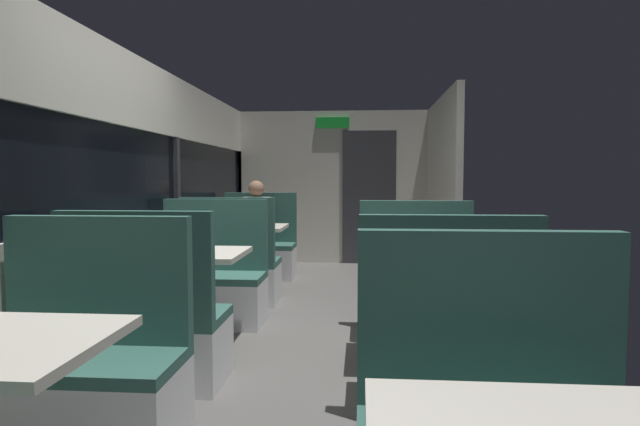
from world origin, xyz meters
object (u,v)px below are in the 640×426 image
Objects in this scene: dining_table_mid_window at (184,265)px; dining_table_rear_aisle at (428,273)px; bench_rear_aisle_facing_entry at (417,295)px; bench_rear_aisle_facing_end at (444,350)px; dining_table_far_window at (246,234)px; bench_far_window_facing_end at (232,271)px; bench_near_window_facing_entry at (84,378)px; bench_far_window_facing_entry at (258,252)px; bench_mid_window_facing_entry at (211,286)px; seated_passenger at (257,237)px; bench_mid_window_facing_end at (147,333)px.

dining_table_rear_aisle is (1.79, -0.20, 0.00)m from dining_table_mid_window.
bench_rear_aisle_facing_end is at bearing -90.00° from bench_rear_aisle_facing_entry.
bench_far_window_facing_end reaches higher than dining_table_far_window.
bench_near_window_facing_entry is 2.65m from bench_rear_aisle_facing_entry.
bench_far_window_facing_end is (0.00, 1.45, -0.31)m from dining_table_mid_window.
bench_rear_aisle_facing_end reaches higher than dining_table_rear_aisle.
bench_near_window_facing_entry is 3.61m from dining_table_far_window.
bench_far_window_facing_entry reaches higher than dining_table_far_window.
bench_near_window_facing_entry and bench_rear_aisle_facing_entry have the same top height.
bench_mid_window_facing_entry is 1.00× the size of bench_rear_aisle_facing_end.
bench_rear_aisle_facing_end is at bearing -64.02° from seated_passenger.
bench_rear_aisle_facing_entry is (1.79, 1.20, 0.00)m from bench_mid_window_facing_end.
bench_far_window_facing_entry is at bearing 120.43° from dining_table_rear_aisle.
bench_rear_aisle_facing_end is (1.79, -0.20, 0.00)m from bench_mid_window_facing_end.
bench_rear_aisle_facing_entry is (1.79, -0.95, 0.00)m from bench_far_window_facing_end.
bench_near_window_facing_entry is 1.22× the size of dining_table_far_window.
dining_table_rear_aisle is at bearing -59.57° from bench_far_window_facing_entry.
bench_far_window_facing_entry is (0.00, 1.40, 0.00)m from bench_far_window_facing_end.
bench_mid_window_facing_end is 1.00× the size of bench_rear_aisle_facing_entry.
dining_table_far_window is at bearing 127.32° from dining_table_rear_aisle.
bench_rear_aisle_facing_entry is (1.79, -1.65, -0.31)m from dining_table_far_window.
bench_far_window_facing_end reaches higher than dining_table_rear_aisle.
bench_far_window_facing_entry is 1.00× the size of bench_rear_aisle_facing_entry.
dining_table_far_window is 0.64m from seated_passenger.
bench_mid_window_facing_end is 1.22× the size of dining_table_far_window.
bench_mid_window_facing_end is 1.00× the size of bench_far_window_facing_end.
bench_far_window_facing_entry is (0.00, 2.15, 0.00)m from bench_mid_window_facing_entry.
dining_table_far_window is at bearing 90.00° from bench_mid_window_facing_entry.
dining_table_mid_window is 1.00× the size of dining_table_rear_aisle.
bench_far_window_facing_entry is 0.87× the size of seated_passenger.
bench_far_window_facing_entry is 1.22× the size of dining_table_rear_aisle.
bench_rear_aisle_facing_end is at bearing -41.77° from bench_mid_window_facing_entry.
bench_far_window_facing_entry reaches higher than dining_table_rear_aisle.
bench_mid_window_facing_end is at bearing -146.19° from bench_rear_aisle_facing_entry.
bench_mid_window_facing_entry is 1.22× the size of dining_table_rear_aisle.
seated_passenger reaches higher than dining_table_far_window.
dining_table_mid_window is at bearing -90.00° from bench_far_window_facing_entry.
bench_rear_aisle_facing_entry is at bearing 90.00° from dining_table_rear_aisle.
seated_passenger is (-1.79, 2.28, 0.21)m from bench_rear_aisle_facing_entry.
bench_far_window_facing_entry is 1.00× the size of bench_rear_aisle_facing_end.
dining_table_rear_aisle is at bearing -90.00° from bench_rear_aisle_facing_entry.
bench_mid_window_facing_entry is 1.00× the size of bench_far_window_facing_end.
seated_passenger reaches higher than bench_rear_aisle_facing_entry.
bench_rear_aisle_facing_entry reaches higher than dining_table_rear_aisle.
bench_far_window_facing_entry is at bearing 90.00° from bench_near_window_facing_entry.
dining_table_far_window is at bearing 90.00° from bench_mid_window_facing_end.
bench_rear_aisle_facing_end is 1.40m from bench_rear_aisle_facing_entry.
bench_near_window_facing_entry is 1.00× the size of bench_rear_aisle_facing_entry.
bench_mid_window_facing_end is (0.00, -0.70, -0.31)m from dining_table_mid_window.
dining_table_mid_window and dining_table_rear_aisle have the same top height.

